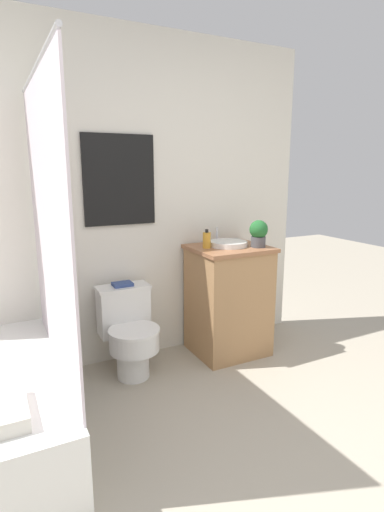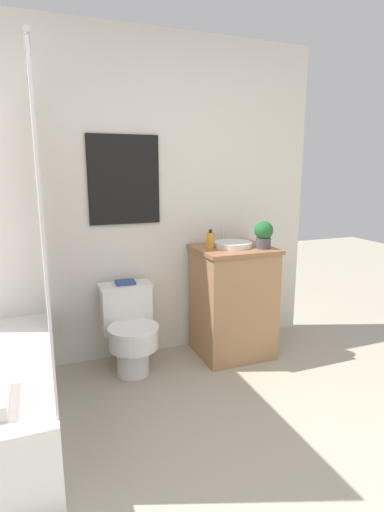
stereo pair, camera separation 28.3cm
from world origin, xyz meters
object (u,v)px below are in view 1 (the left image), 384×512
Objects in this scene: soap_bottle at (207,240)px; book_on_tank at (123,284)px; sink at (228,244)px; potted_plant at (259,233)px; toilet at (130,331)px.

book_on_tank is (-0.65, 0.11, -0.30)m from soap_bottle.
sink is 2.31× the size of soap_bottle.
sink is 2.38× the size of book_on_tank.
soap_bottle is at bearing 177.49° from sink.
sink is 0.19m from soap_bottle.
potted_plant is at bearing -21.45° from soap_bottle.
toilet is 4.38× the size of soap_bottle.
potted_plant is at bearing -36.49° from sink.
soap_bottle is 0.72m from book_on_tank.
soap_bottle is at bearing -9.36° from book_on_tank.
soap_bottle is (0.65, 0.01, 0.62)m from toilet.
book_on_tank is at bearing 172.17° from sink.
toilet is 1.89× the size of sink.
potted_plant is at bearing -7.47° from toilet.
soap_bottle is at bearing 158.55° from potted_plant.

